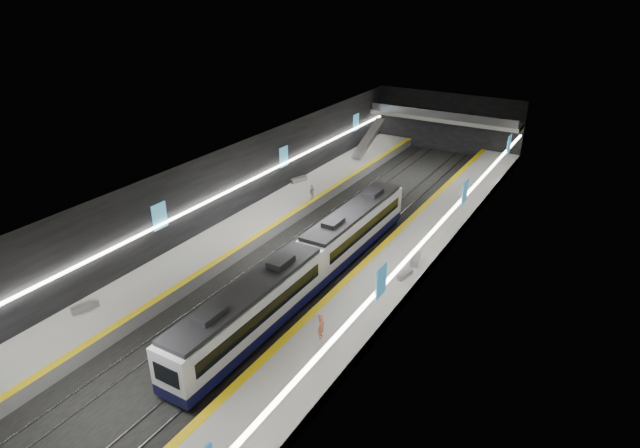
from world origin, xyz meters
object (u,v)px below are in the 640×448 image
Objects in this scene: bench_left_far at (299,180)px; bench_left_near at (85,307)px; passenger_right_a at (321,326)px; train at (309,263)px; escalator at (369,138)px; bench_right_far at (415,259)px; bench_right_near at (405,275)px; passenger_left_a at (312,192)px.

bench_left_near is at bearing -69.03° from bench_left_far.
bench_left_near is 16.95m from passenger_right_a.
train is 16.40m from bench_left_near.
bench_left_far is (-2.00, -13.80, -1.65)m from escalator.
train is at bearing -72.06° from escalator.
bench_right_far is (18.28, -10.69, -0.01)m from bench_left_far.
train is at bearing 60.83° from bench_left_near.
escalator reaches higher than bench_right_near.
bench_left_far is at bearing 125.09° from train.
bench_left_far is 1.27× the size of bench_right_near.
bench_left_far is at bearing 20.59° from passenger_right_a.
bench_left_far is 1.04× the size of bench_right_far.
train reaches higher than bench_right_near.
passenger_right_a is at bearing -52.47° from train.
bench_right_near is at bearing -98.46° from bench_right_far.
train is at bearing -140.33° from bench_right_near.
train is 18.66× the size of bench_right_near.
bench_left_near is 0.96× the size of bench_right_far.
passenger_left_a reaches higher than bench_left_near.
escalator is (-10.00, 30.89, 0.70)m from train.
bench_right_far is at bearing 103.83° from bench_right_near.
passenger_right_a is at bearing -34.93° from bench_left_far.
train is 18.39× the size of passenger_left_a.
train is 9.01m from bench_right_far.
bench_left_near is 25.33m from bench_right_far.
escalator is 3.90× the size of bench_left_far.
passenger_right_a is (16.75, -23.27, 0.63)m from bench_left_far.
passenger_left_a is at bearing -83.44° from escalator.
bench_left_far is 22.79m from bench_right_near.
train reaches higher than passenger_right_a.
bench_right_far is (-0.19, 2.66, 0.04)m from bench_right_near.
bench_right_near is 2.67m from bench_right_far.
escalator is at bearing 107.94° from train.
passenger_left_a is at bearing 155.76° from bench_right_near.
passenger_left_a is at bearing 120.68° from train.
passenger_left_a is (-12.75, 19.66, -0.06)m from passenger_right_a.
escalator is 4.55× the size of passenger_right_a.
escalator is at bearing 102.29° from bench_left_near.
bench_left_far reaches higher than bench_right_near.
train is 15.68m from passenger_left_a.
bench_left_far is 21.18m from bench_right_far.
bench_left_near is 1.17× the size of bench_right_near.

